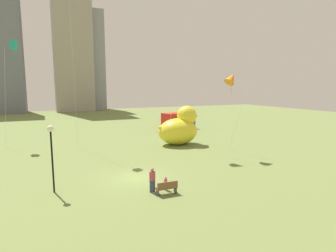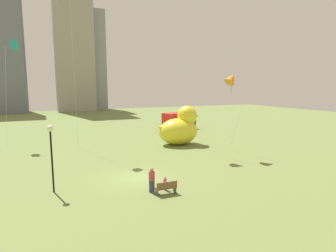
% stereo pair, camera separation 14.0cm
% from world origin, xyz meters
% --- Properties ---
extents(ground_plane, '(140.00, 140.00, 0.00)m').
position_xyz_m(ground_plane, '(0.00, 0.00, 0.00)').
color(ground_plane, olive).
extents(park_bench, '(1.47, 0.48, 0.90)m').
position_xyz_m(park_bench, '(0.90, -4.04, 0.47)').
color(park_bench, brown).
rests_on(park_bench, ground).
extents(person_adult, '(0.42, 0.42, 1.71)m').
position_xyz_m(person_adult, '(0.16, -3.24, 0.94)').
color(person_adult, '#38476B').
rests_on(person_adult, ground).
extents(person_child, '(0.24, 0.24, 0.96)m').
position_xyz_m(person_child, '(1.14, -3.28, 0.53)').
color(person_child, silver).
rests_on(person_child, ground).
extents(giant_inflatable_duck, '(5.84, 3.75, 4.84)m').
position_xyz_m(giant_inflatable_duck, '(8.90, 10.11, 2.06)').
color(giant_inflatable_duck, yellow).
rests_on(giant_inflatable_duck, ground).
extents(lamppost, '(0.44, 0.44, 4.65)m').
position_xyz_m(lamppost, '(-6.01, -0.55, 3.45)').
color(lamppost, black).
rests_on(lamppost, ground).
extents(box_truck, '(6.09, 3.55, 2.85)m').
position_xyz_m(box_truck, '(14.10, 21.11, 1.44)').
color(box_truck, red).
rests_on(box_truck, ground).
extents(city_skyline, '(32.14, 14.11, 41.82)m').
position_xyz_m(city_skyline, '(-2.30, 67.80, 17.73)').
color(city_skyline, slate).
rests_on(city_skyline, ground).
extents(kite_orange, '(2.39, 2.66, 8.82)m').
position_xyz_m(kite_orange, '(11.44, 3.29, 8.03)').
color(kite_orange, silver).
rests_on(kite_orange, ground).
extents(kite_teal, '(1.97, 2.70, 12.73)m').
position_xyz_m(kite_teal, '(-9.28, 18.10, 12.06)').
color(kite_teal, silver).
rests_on(kite_teal, ground).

